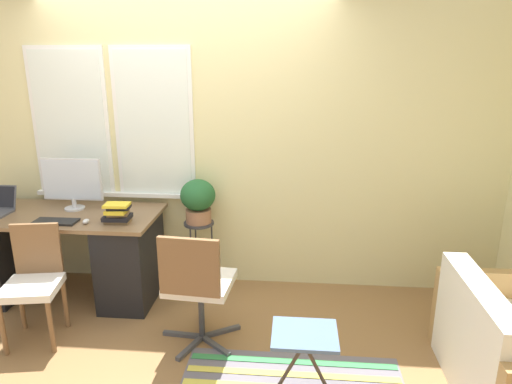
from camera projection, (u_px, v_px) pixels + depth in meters
name	position (u px, v px, depth m)	size (l,w,h in m)	color
ground_plane	(173.00, 324.00, 3.61)	(14.00, 14.00, 0.00)	olive
wall_back_with_window	(186.00, 137.00, 4.01)	(9.00, 0.12, 2.70)	beige
desk	(65.00, 253.00, 3.94)	(1.66, 0.74, 0.77)	brown
monitor	(72.00, 182.00, 3.88)	(0.52, 0.17, 0.45)	silver
keyboard	(56.00, 222.00, 3.62)	(0.34, 0.15, 0.02)	black
mouse	(86.00, 221.00, 3.60)	(0.04, 0.07, 0.04)	silver
book_stack	(117.00, 213.00, 3.61)	(0.22, 0.16, 0.16)	olive
desk_chair_wooden	(34.00, 280.00, 3.34)	(0.44, 0.45, 0.85)	brown
office_chair_swivel	(197.00, 284.00, 3.22)	(0.58, 0.59, 0.90)	#47474C
plant_stand	(199.00, 230.00, 4.03)	(0.26, 0.26, 0.64)	#333338
potted_plant	(198.00, 199.00, 3.94)	(0.30, 0.30, 0.39)	#9E6B4C
folding_stool	(305.00, 339.00, 2.78)	(0.40, 0.34, 0.43)	slate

